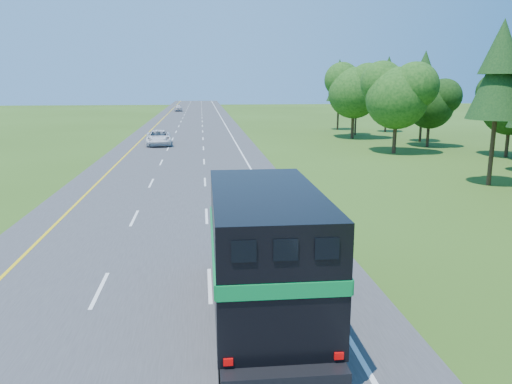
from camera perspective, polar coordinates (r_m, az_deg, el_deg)
road at (r=55.41m, az=-7.95°, el=5.33°), size 15.00×260.00×0.04m
lane_markings at (r=55.40m, az=-7.95°, el=5.36°), size 11.15×260.00×0.01m
horse_truck at (r=14.22m, az=0.76°, el=-6.54°), size 2.94×9.04×3.99m
white_suv at (r=55.80m, az=-11.08°, el=6.12°), size 3.12×5.95×1.60m
far_car at (r=119.94m, az=-8.88°, el=9.48°), size 2.03×4.59×1.54m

